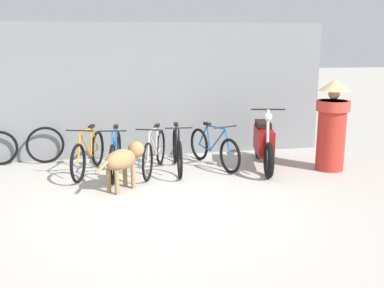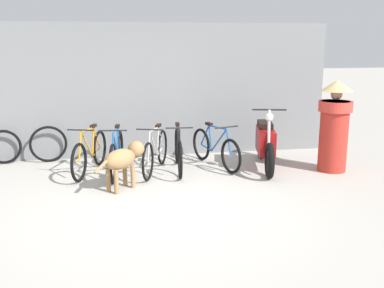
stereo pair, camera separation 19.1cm
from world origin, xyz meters
name	(u,v)px [view 1 (the left image)]	position (x,y,z in m)	size (l,w,h in m)	color
ground_plane	(165,207)	(0.00, 0.00, 0.00)	(60.00, 60.00, 0.00)	#ADA89E
shop_wall_back	(142,91)	(0.00, 3.03, 1.31)	(7.43, 0.20, 2.61)	slate
bicycle_0	(89,154)	(-1.06, 1.90, 0.35)	(0.61, 1.63, 0.85)	black
bicycle_1	(116,155)	(-0.60, 1.72, 0.35)	(0.46, 1.70, 0.86)	black
bicycle_2	(155,153)	(0.08, 1.76, 0.35)	(0.64, 1.59, 0.84)	black
bicycle_3	(177,151)	(0.48, 1.78, 0.35)	(0.46, 1.66, 0.85)	black
bicycle_4	(214,149)	(1.19, 1.93, 0.33)	(0.62, 1.61, 0.81)	black
motorcycle	(264,143)	(2.06, 1.67, 0.45)	(0.63, 1.92, 1.14)	black
stray_dog	(124,159)	(-0.49, 0.92, 0.49)	(0.85, 0.82, 0.71)	#997247
person_in_robes	(332,124)	(3.18, 1.29, 0.83)	(0.69, 0.69, 1.61)	#B72D23
spare_tire_left	(45,145)	(-1.87, 2.77, 0.35)	(0.70, 0.17, 0.70)	black
spare_tire_right	(0,148)	(-2.69, 2.78, 0.33)	(0.66, 0.13, 0.66)	black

